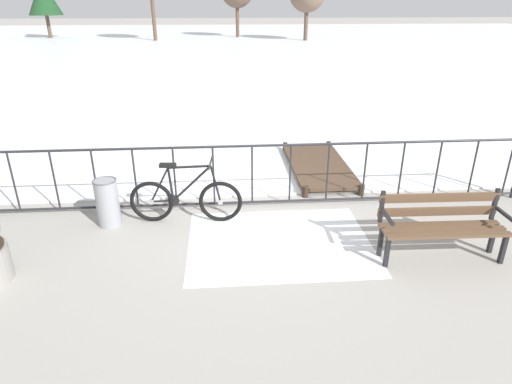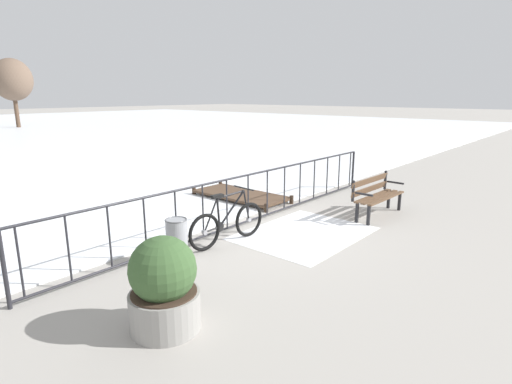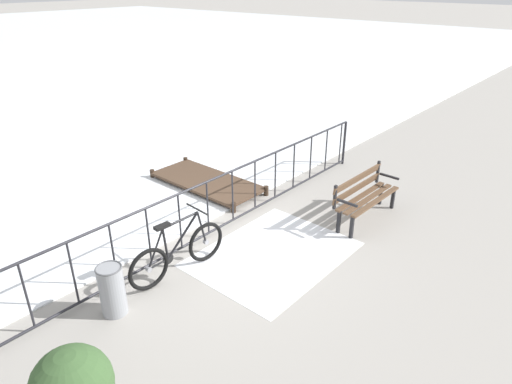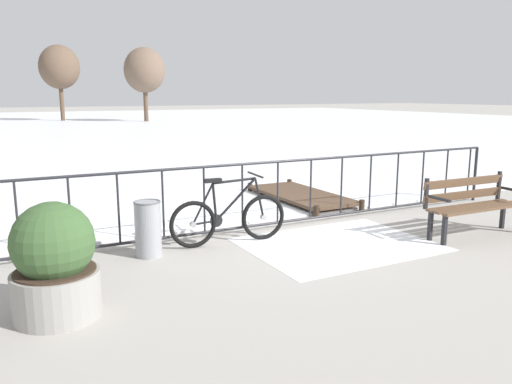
# 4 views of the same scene
# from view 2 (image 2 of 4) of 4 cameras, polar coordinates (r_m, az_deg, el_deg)

# --- Properties ---
(ground_plane) EXTENTS (160.00, 160.00, 0.00)m
(ground_plane) POSITION_cam_2_polar(r_m,az_deg,el_deg) (8.45, -1.09, -4.59)
(ground_plane) COLOR #9E9991
(snow_patch) EXTENTS (2.56, 1.96, 0.01)m
(snow_patch) POSITION_cam_2_polar(r_m,az_deg,el_deg) (7.97, 6.82, -5.78)
(snow_patch) COLOR white
(snow_patch) RESTS_ON ground
(railing_fence) EXTENTS (9.06, 0.06, 1.07)m
(railing_fence) POSITION_cam_2_polar(r_m,az_deg,el_deg) (8.29, -1.11, -0.91)
(railing_fence) COLOR #232328
(railing_fence) RESTS_ON ground
(bicycle_near_railing) EXTENTS (1.71, 0.52, 0.97)m
(bicycle_near_railing) POSITION_cam_2_polar(r_m,az_deg,el_deg) (7.32, -4.02, -4.46)
(bicycle_near_railing) COLOR black
(bicycle_near_railing) RESTS_ON ground
(park_bench) EXTENTS (1.61, 0.52, 0.89)m
(park_bench) POSITION_cam_2_polar(r_m,az_deg,el_deg) (9.33, 16.53, -0.14)
(park_bench) COLOR brown
(park_bench) RESTS_ON ground
(planter_with_shrub) EXTENTS (0.81, 0.81, 1.11)m
(planter_with_shrub) POSITION_cam_2_polar(r_m,az_deg,el_deg) (4.80, -12.85, -12.76)
(planter_with_shrub) COLOR gray
(planter_with_shrub) RESTS_ON ground
(trash_bin) EXTENTS (0.35, 0.35, 0.73)m
(trash_bin) POSITION_cam_2_polar(r_m,az_deg,el_deg) (6.59, -11.06, -6.75)
(trash_bin) COLOR gray
(trash_bin) RESTS_ON ground
(wooden_dock) EXTENTS (1.10, 2.61, 0.20)m
(wooden_dock) POSITION_cam_2_polar(r_m,az_deg,el_deg) (10.44, -2.17, -0.37)
(wooden_dock) COLOR #4C3828
(wooden_dock) RESTS_ON ground
(tree_centre) EXTENTS (3.01, 3.01, 5.45)m
(tree_centre) POSITION_cam_2_polar(r_m,az_deg,el_deg) (38.71, -31.07, 13.36)
(tree_centre) COLOR brown
(tree_centre) RESTS_ON ground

